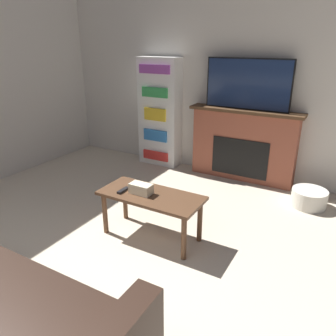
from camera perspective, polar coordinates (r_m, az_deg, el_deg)
wall_back at (r=4.77m, az=9.77°, el=14.89°), size 6.19×0.06×2.70m
fireplace at (r=4.69m, az=12.91°, el=3.98°), size 1.53×0.28×1.00m
tv at (r=4.50m, az=13.71°, el=13.99°), size 1.13×0.03×0.66m
coffee_table at (r=3.21m, az=-2.98°, el=-5.73°), size 1.02×0.46×0.47m
tissue_box at (r=3.18m, az=-4.72°, el=-3.60°), size 0.22×0.12×0.10m
remote_control at (r=3.26m, az=-7.84°, el=-3.86°), size 0.04×0.15×0.02m
bookshelf at (r=5.12m, az=-1.45°, el=9.59°), size 0.65×0.29×1.64m
storage_basket at (r=4.27m, az=23.34°, el=-4.83°), size 0.41×0.41×0.21m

